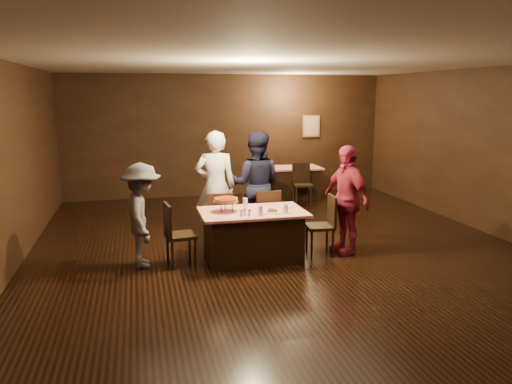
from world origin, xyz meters
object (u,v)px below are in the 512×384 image
(diner_grey_knit, at_px, (142,215))
(chair_back_far, at_px, (286,175))
(glass_front_left, at_px, (261,211))
(diner_red_shirt, at_px, (346,199))
(chair_far_right, at_px, (266,217))
(chair_end_left, at_px, (181,234))
(chair_far_left, at_px, (219,219))
(main_table, at_px, (253,235))
(chair_end_right, at_px, (320,225))
(plate_empty, at_px, (284,206))
(glass_back, at_px, (245,202))
(diner_navy_hoodie, at_px, (256,184))
(back_table, at_px, (293,182))
(pizza_stand, at_px, (226,200))
(diner_white_jacket, at_px, (216,186))
(chair_back_near, at_px, (302,184))
(glass_front_right, at_px, (286,208))

(diner_grey_knit, bearing_deg, chair_back_far, -39.19)
(diner_grey_knit, relative_size, glass_front_left, 11.05)
(glass_front_left, bearing_deg, diner_red_shirt, 11.54)
(chair_far_right, height_order, chair_end_left, same)
(chair_far_left, bearing_deg, main_table, 118.25)
(chair_far_left, height_order, chair_end_right, same)
(plate_empty, height_order, glass_back, glass_back)
(chair_back_far, xyz_separation_m, glass_front_left, (-1.97, -5.19, 0.37))
(chair_end_left, bearing_deg, chair_back_far, -40.65)
(diner_navy_hoodie, bearing_deg, back_table, -98.60)
(pizza_stand, bearing_deg, chair_far_left, 90.00)
(back_table, distance_m, pizza_stand, 4.92)
(chair_far_right, xyz_separation_m, chair_end_right, (0.70, -0.75, 0.00))
(main_table, xyz_separation_m, diner_white_jacket, (-0.38, 1.18, 0.57))
(chair_back_near, height_order, glass_front_right, chair_back_near)
(diner_red_shirt, relative_size, glass_front_left, 12.44)
(chair_end_right, xyz_separation_m, chair_back_far, (0.92, 4.89, 0.00))
(pizza_stand, distance_m, glass_back, 0.44)
(chair_back_far, bearing_deg, diner_navy_hoodie, 69.75)
(diner_red_shirt, height_order, glass_back, diner_red_shirt)
(chair_far_left, relative_size, chair_end_left, 1.00)
(chair_back_far, height_order, diner_navy_hoodie, diner_navy_hoodie)
(glass_front_left, bearing_deg, chair_back_far, 69.18)
(back_table, relative_size, chair_back_far, 1.37)
(diner_grey_knit, distance_m, pizza_stand, 1.26)
(diner_navy_hoodie, bearing_deg, diner_red_shirt, 153.70)
(diner_white_jacket, height_order, diner_navy_hoodie, diner_white_jacket)
(chair_back_near, distance_m, glass_front_left, 4.38)
(chair_end_right, bearing_deg, chair_back_near, 171.63)
(chair_end_left, bearing_deg, plate_empty, -92.89)
(diner_white_jacket, xyz_separation_m, plate_empty, (0.93, -1.03, -0.18))
(chair_back_far, relative_size, pizza_stand, 2.50)
(diner_white_jacket, relative_size, pizza_stand, 5.05)
(chair_end_right, height_order, glass_front_right, chair_end_right)
(chair_back_far, bearing_deg, plate_empty, 77.14)
(diner_grey_knit, bearing_deg, glass_front_left, -104.51)
(main_table, relative_size, plate_empty, 6.40)
(glass_front_left, xyz_separation_m, glass_front_right, (0.40, 0.05, 0.00))
(plate_empty, bearing_deg, chair_far_left, 147.72)
(glass_back, bearing_deg, chair_back_near, 57.78)
(chair_far_left, distance_m, pizza_stand, 0.85)
(chair_back_near, relative_size, glass_front_right, 6.79)
(main_table, xyz_separation_m, back_table, (2.02, 4.29, 0.00))
(diner_red_shirt, xyz_separation_m, glass_back, (-1.58, 0.30, -0.03))
(diner_white_jacket, xyz_separation_m, diner_navy_hoodie, (0.73, 0.07, -0.01))
(pizza_stand, bearing_deg, glass_front_left, -37.87)
(chair_end_right, bearing_deg, pizza_stand, -85.85)
(chair_back_near, xyz_separation_m, glass_front_right, (-1.57, -3.84, 0.37))
(chair_end_right, distance_m, diner_red_shirt, 0.58)
(chair_far_left, height_order, diner_white_jacket, diner_white_jacket)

